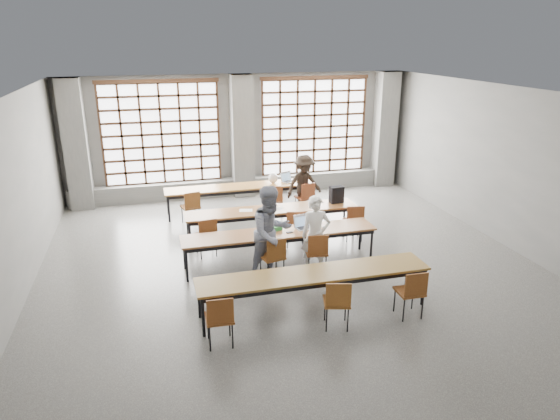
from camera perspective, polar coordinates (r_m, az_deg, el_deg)
The scene contains 40 objects.
floor at distance 10.25m, azimuth 1.44°, elevation -6.75°, with size 11.00×11.00×0.00m, color #4A4A48.
ceiling at distance 9.27m, azimuth 1.63°, elevation 13.09°, with size 11.00×11.00×0.00m, color silver.
wall_back at distance 14.83m, azimuth -4.56°, elevation 8.54°, with size 10.00×10.00×0.00m, color #595956.
wall_front at distance 5.06m, azimuth 20.11°, elevation -14.99°, with size 10.00×10.00×0.00m, color #595956.
wall_left at distance 9.55m, azimuth -28.62°, elevation 0.12°, with size 11.00×11.00×0.00m, color #595956.
wall_right at distance 11.99m, azimuth 25.17°, elevation 4.18°, with size 11.00×11.00×0.00m, color #595956.
column_left at distance 14.44m, azimuth -22.31°, elevation 6.87°, with size 0.60×0.55×3.50m, color #5A5A58.
column_mid at distance 14.56m, azimuth -4.36°, elevation 8.34°, with size 0.60×0.55×3.50m, color #5A5A58.
column_right at distance 15.99m, azimuth 11.88°, elevation 8.98°, with size 0.60×0.55×3.50m, color #5A5A58.
window_left at distance 14.49m, azimuth -13.39°, elevation 8.43°, with size 3.32×0.12×3.00m.
window_right at distance 15.29m, azimuth 3.91°, elevation 9.45°, with size 3.32×0.12×3.00m.
sill_ledge at distance 14.99m, azimuth -4.27°, elevation 2.76°, with size 9.80×0.35×0.50m, color #5A5A58.
desk_row_a at distance 13.32m, azimuth -4.49°, elevation 2.49°, with size 4.00×0.70×0.73m.
desk_row_b at distance 11.51m, azimuth -0.93°, elevation -0.17°, with size 4.00×0.70×0.73m.
desk_row_c at distance 10.18m, azimuth -0.04°, elevation -2.84°, with size 4.00×0.70×0.73m.
desk_row_d at distance 8.51m, azimuth 3.94°, elevation -7.56°, with size 4.00×0.70×0.73m.
chair_back_left at distance 12.59m, azimuth -10.12°, elevation 0.64°, with size 0.51×0.51×0.88m.
chair_back_mid at distance 12.93m, azimuth -0.57°, elevation 1.44°, with size 0.52×0.53×0.88m.
chair_back_right at distance 13.15m, azimuth 2.98°, elevation 1.72°, with size 0.50×0.50×0.88m.
chair_mid_left at distance 10.72m, azimuth -8.37°, elevation -2.63°, with size 0.48×0.48×0.88m.
chair_mid_centre at distance 11.09m, azimuth 1.77°, elevation -1.67°, with size 0.51×0.51×0.88m.
chair_mid_right at distance 11.55m, azimuth 8.48°, elevation -1.01°, with size 0.49×0.49×0.88m.
chair_front_left at distance 9.61m, azimuth -0.71°, elevation -5.08°, with size 0.50×0.50×0.88m.
chair_front_right at distance 9.84m, azimuth 4.24°, elevation -4.52°, with size 0.47×0.48×0.88m.
chair_near_left at distance 7.69m, azimuth -6.90°, elevation -11.91°, with size 0.44×0.44×0.88m.
chair_near_mid at distance 8.11m, azimuth 6.58°, elevation -10.12°, with size 0.52×0.52×0.88m.
chair_near_right at distance 8.63m, azimuth 14.87°, elevation -8.74°, with size 0.43×0.43×0.88m.
student_male at distance 9.85m, azimuth 4.09°, elevation -2.87°, with size 0.58×0.38×1.58m, color white.
student_female at distance 9.56m, azimuth -1.00°, elevation -2.62°, with size 0.91×0.71×1.86m, color #19234C.
student_back at distance 13.19m, azimuth 2.76°, elevation 2.94°, with size 1.02×0.59×1.58m, color black.
laptop_front at distance 10.37m, azimuth 2.69°, elevation -1.68°, with size 0.41×0.37×0.26m.
laptop_back at distance 13.67m, azimuth 0.88°, elevation 3.54°, with size 0.46×0.43×0.26m.
mouse at distance 10.40m, azimuth 5.06°, elevation -1.93°, with size 0.10×0.06×0.04m, color silver.
green_box at distance 10.20m, azimuth -0.42°, elevation -2.13°, with size 0.25×0.09×0.09m, color #297F38.
phone at distance 10.11m, azimuth 1.10°, elevation -2.56°, with size 0.13×0.06×0.01m, color black.
paper_sheet_a at distance 11.42m, azimuth -3.91°, elevation -0.04°, with size 0.30×0.21×0.00m, color white.
paper_sheet_c at distance 11.51m, azimuth -0.45°, elevation 0.18°, with size 0.30×0.21×0.00m, color silver.
backpack at distance 11.94m, azimuth 6.48°, elevation 1.77°, with size 0.32×0.20×0.40m, color black.
plastic_bag at distance 13.49m, azimuth -0.79°, elevation 3.69°, with size 0.26×0.21×0.29m, color white.
red_pouch at distance 7.77m, azimuth -6.95°, elevation -11.84°, with size 0.20×0.08×0.06m, color #A61A14.
Camera 1 is at (-2.63, -8.83, 4.50)m, focal length 32.00 mm.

